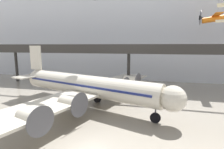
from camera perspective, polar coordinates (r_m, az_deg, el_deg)
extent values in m
cube|color=silver|center=(50.19, 7.40, 14.72)|extent=(140.00, 3.00, 28.50)
cube|color=#2D2B28|center=(38.63, 5.32, 7.52)|extent=(110.00, 3.20, 0.90)
cube|color=#2D2B28|center=(37.09, 4.99, 8.99)|extent=(110.00, 0.12, 1.10)
cylinder|color=#2D2B28|center=(53.39, -28.70, 2.22)|extent=(0.70, 0.70, 7.85)
cylinder|color=#2D2B28|center=(39.96, 5.43, 1.28)|extent=(0.70, 0.70, 7.85)
cylinder|color=beige|center=(27.40, -8.55, -3.53)|extent=(23.73, 10.39, 3.20)
sphere|color=beige|center=(21.69, 19.27, -7.45)|extent=(3.14, 3.14, 3.14)
cone|color=beige|center=(37.17, -24.43, -0.48)|extent=(4.86, 4.08, 2.94)
cube|color=navy|center=(27.34, -8.57, -2.88)|extent=(22.16, 9.94, 0.29)
cube|color=beige|center=(34.56, 2.44, -1.95)|extent=(9.98, 16.25, 0.28)
cube|color=beige|center=(21.00, -23.35, -10.33)|extent=(9.98, 16.25, 0.28)
cylinder|color=beige|center=(30.88, 2.11, -3.23)|extent=(3.12, 2.32, 1.54)
cylinder|color=#4C4C51|center=(30.18, 4.65, -3.56)|extent=(0.95, 2.80, 2.92)
cylinder|color=beige|center=(35.41, 6.25, -1.64)|extent=(3.12, 2.32, 1.54)
cylinder|color=#4C4C51|center=(34.80, 8.52, -1.89)|extent=(0.95, 2.80, 2.92)
cylinder|color=beige|center=(21.78, -13.46, -8.95)|extent=(3.12, 2.32, 1.54)
cylinder|color=#4C4C51|center=(20.77, -10.43, -9.75)|extent=(0.95, 2.80, 2.92)
cylinder|color=beige|center=(18.72, -25.02, -12.69)|extent=(3.12, 2.32, 1.54)
cylinder|color=#4C4C51|center=(17.54, -22.16, -14.00)|extent=(0.95, 2.80, 2.92)
cube|color=beige|center=(35.72, -23.66, 5.02)|extent=(2.97, 1.13, 4.48)
cube|color=beige|center=(35.80, -23.03, -0.09)|extent=(5.47, 8.86, 0.20)
cylinder|color=#4C4C51|center=(22.86, 14.01, -12.17)|extent=(0.20, 0.20, 1.21)
cylinder|color=black|center=(23.09, 13.95, -13.58)|extent=(1.35, 0.76, 1.30)
cylinder|color=#4C4C51|center=(29.74, -4.84, -6.82)|extent=(0.20, 0.20, 1.21)
cylinder|color=black|center=(29.91, -4.83, -7.94)|extent=(1.35, 0.76, 1.30)
cylinder|color=#4C4C51|center=(25.99, -11.63, -9.41)|extent=(0.20, 0.20, 1.21)
cylinder|color=black|center=(26.19, -11.59, -10.67)|extent=(1.35, 0.76, 1.30)
cylinder|color=orange|center=(42.25, 31.11, 15.37)|extent=(5.64, 1.79, 1.74)
cone|color=black|center=(41.91, 27.16, 16.19)|extent=(1.02, 1.12, 1.02)
cylinder|color=#4C4C51|center=(41.89, 26.88, 16.24)|extent=(0.39, 2.92, 2.94)
cube|color=orange|center=(42.27, 30.72, 16.14)|extent=(2.31, 8.35, 0.10)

